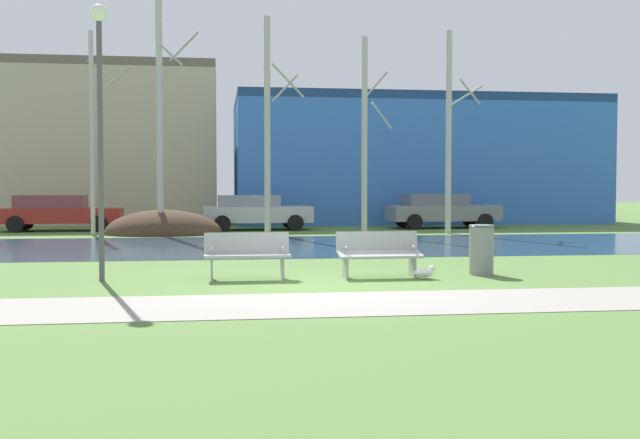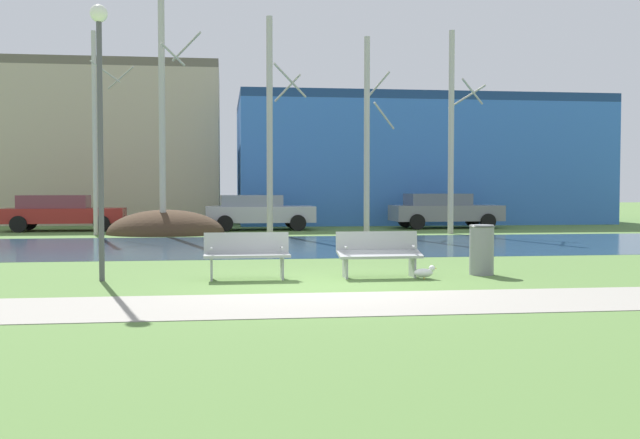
% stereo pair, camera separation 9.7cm
% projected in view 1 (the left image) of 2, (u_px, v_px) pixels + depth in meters
% --- Properties ---
extents(ground_plane, '(120.00, 120.00, 0.00)m').
position_uv_depth(ground_plane, '(277.00, 244.00, 22.79)').
color(ground_plane, '#517538').
extents(paved_path_strip, '(60.00, 2.28, 0.01)m').
position_uv_depth(paved_path_strip, '(341.00, 304.00, 10.97)').
color(paved_path_strip, gray).
rests_on(paved_path_strip, ground).
extents(river_band, '(80.00, 8.29, 0.01)m').
position_uv_depth(river_band, '(280.00, 246.00, 22.02)').
color(river_band, '#284256').
rests_on(river_band, ground).
extents(soil_mound, '(4.33, 3.33, 1.81)m').
position_uv_depth(soil_mound, '(164.00, 234.00, 27.58)').
color(soil_mound, '#423021').
rests_on(soil_mound, ground).
extents(bench_left, '(1.60, 0.57, 0.87)m').
position_uv_depth(bench_left, '(247.00, 254.00, 13.92)').
color(bench_left, '#9EA0A3').
rests_on(bench_left, ground).
extents(bench_right, '(1.60, 0.57, 0.87)m').
position_uv_depth(bench_right, '(379.00, 253.00, 14.26)').
color(bench_right, '#9EA0A3').
rests_on(bench_right, ground).
extents(trash_bin, '(0.50, 0.50, 0.98)m').
position_uv_depth(trash_bin, '(481.00, 249.00, 14.67)').
color(trash_bin, gray).
rests_on(trash_bin, ground).
extents(seagull, '(0.45, 0.17, 0.26)m').
position_uv_depth(seagull, '(425.00, 272.00, 13.94)').
color(seagull, white).
rests_on(seagull, ground).
extents(streetlamp, '(0.32, 0.32, 5.04)m').
position_uv_depth(streetlamp, '(100.00, 95.00, 13.51)').
color(streetlamp, '#4C4C51').
rests_on(streetlamp, ground).
extents(birch_far_left, '(1.53, 2.39, 7.35)m').
position_uv_depth(birch_far_left, '(93.00, 130.00, 26.77)').
color(birch_far_left, '#BCB7A8').
rests_on(birch_far_left, ground).
extents(birch_left, '(1.55, 2.27, 9.37)m').
position_uv_depth(birch_left, '(160.00, 103.00, 26.78)').
color(birch_left, '#BCB7A8').
rests_on(birch_left, ground).
extents(birch_center_left, '(1.48, 2.50, 8.01)m').
position_uv_depth(birch_center_left, '(268.00, 124.00, 27.42)').
color(birch_center_left, '#BCB7A8').
rests_on(birch_center_left, ground).
extents(birch_center, '(1.14, 1.88, 7.31)m').
position_uv_depth(birch_center, '(365.00, 134.00, 27.66)').
color(birch_center, '#BCB7A8').
rests_on(birch_center, ground).
extents(birch_center_right, '(1.39, 2.46, 7.55)m').
position_uv_depth(birch_center_right, '(450.00, 131.00, 27.74)').
color(birch_center_right, '#BCB7A8').
rests_on(birch_center_right, ground).
extents(parked_van_nearest_red, '(4.74, 2.10, 1.43)m').
position_uv_depth(parked_van_nearest_red, '(58.00, 212.00, 29.54)').
color(parked_van_nearest_red, maroon).
rests_on(parked_van_nearest_red, ground).
extents(parked_sedan_second_silver, '(4.43, 2.22, 1.42)m').
position_uv_depth(parked_sedan_second_silver, '(255.00, 211.00, 30.26)').
color(parked_sedan_second_silver, '#B2B5BC').
rests_on(parked_sedan_second_silver, ground).
extents(parked_hatch_third_grey, '(4.69, 2.10, 1.47)m').
position_uv_depth(parked_hatch_third_grey, '(441.00, 210.00, 31.64)').
color(parked_hatch_third_grey, slate).
rests_on(parked_hatch_third_grey, ground).
extents(building_beige_block, '(14.53, 8.65, 7.65)m').
position_uv_depth(building_beige_block, '(71.00, 146.00, 37.54)').
color(building_beige_block, '#BCAD8E').
rests_on(building_beige_block, ground).
extents(building_blue_store, '(17.63, 9.22, 6.11)m').
position_uv_depth(building_blue_store, '(408.00, 162.00, 38.17)').
color(building_blue_store, '#3870C6').
rests_on(building_blue_store, ground).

